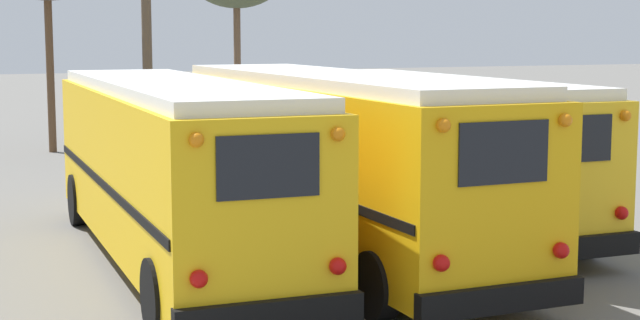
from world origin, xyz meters
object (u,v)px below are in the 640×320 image
at_px(school_bus_0, 172,164).
at_px(utility_pole, 147,33).
at_px(school_bus_2, 433,146).
at_px(school_bus_1, 334,157).

bearing_deg(school_bus_0, utility_pole, 78.15).
relative_size(school_bus_2, utility_pole, 1.27).
distance_m(school_bus_0, utility_pole, 14.20).
bearing_deg(school_bus_2, utility_pole, 102.41).
distance_m(school_bus_0, school_bus_2, 5.77).
distance_m(school_bus_1, school_bus_2, 3.19).
xyz_separation_m(school_bus_0, school_bus_2, (5.68, 1.03, -0.06)).
bearing_deg(school_bus_1, school_bus_2, 26.95).
bearing_deg(school_bus_2, school_bus_1, -153.05).
xyz_separation_m(school_bus_0, school_bus_1, (2.84, -0.42, 0.04)).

